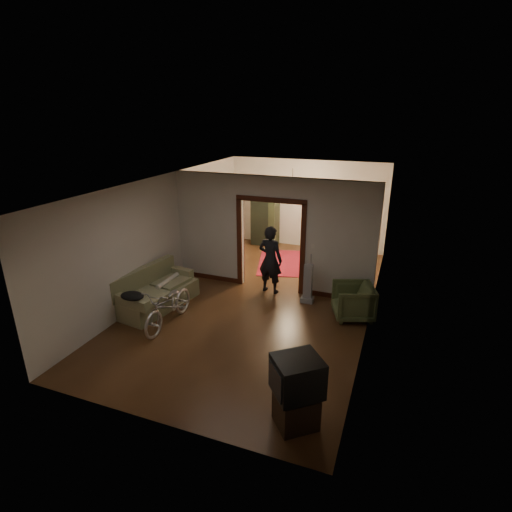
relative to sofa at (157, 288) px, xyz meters
The scene contains 24 objects.
floor 2.41m from the sofa, 29.19° to the left, with size 5.00×8.50×0.01m, color #382011.
ceiling 3.34m from the sofa, 29.19° to the left, with size 5.00×8.50×0.01m, color white.
wall_back 5.87m from the sofa, 69.05° to the left, with size 5.00×0.02×2.80m, color beige.
wall_left 1.56m from the sofa, 110.40° to the left, with size 0.02×8.50×2.80m, color beige.
wall_right 4.81m from the sofa, 14.20° to the left, with size 0.02×8.50×2.80m, color beige.
partition_wall 2.97m from the sofa, 42.64° to the left, with size 5.00×0.14×2.80m, color beige.
door_casing 2.89m from the sofa, 42.64° to the left, with size 1.74×0.20×2.32m, color #38160C.
far_window 6.14m from the sofa, 62.70° to the left, with size 0.98×0.06×1.28m, color black.
chandelier 4.61m from the sofa, 60.48° to the left, with size 0.24×0.24×0.24m, color #FFE0A5.
light_switch 3.71m from the sofa, 30.41° to the left, with size 0.08×0.01×0.12m, color silver.
sofa is the anchor object (origin of this frame).
rolled_paper 0.33m from the sofa, 71.57° to the left, with size 0.10×0.10×0.84m, color beige.
jacket 0.94m from the sofa, 86.86° to the right, with size 0.50×0.38×0.15m, color black.
bicycle 0.94m from the sofa, 41.07° to the right, with size 0.58×1.68×0.88m, color silver.
armchair 4.35m from the sofa, 14.01° to the left, with size 0.81×0.83×0.76m, color #4D5B33.
tv_stand 4.61m from the sofa, 31.72° to the right, with size 0.54×0.50×0.50m, color black.
crt_tv 4.62m from the sofa, 31.72° to the right, with size 0.63×0.57×0.54m, color black.
vacuum 3.45m from the sofa, 24.50° to the left, with size 0.29×0.23×0.94m, color gray.
person 2.73m from the sofa, 37.89° to the left, with size 0.61×0.40×1.68m, color black.
oriental_rug 4.21m from the sofa, 61.89° to the left, with size 1.63×2.14×0.02m, color maroon.
locker 5.19m from the sofa, 81.34° to the left, with size 0.84×0.47×1.68m, color #27301C.
globe 5.38m from the sofa, 81.34° to the left, with size 0.28×0.28×0.28m, color #1E5972.
desk 5.91m from the sofa, 58.68° to the left, with size 1.02×0.57×0.76m, color black.
desk_chair 5.26m from the sofa, 60.54° to the left, with size 0.42×0.42×0.95m, color black.
Camera 1 is at (2.92, -8.02, 4.22)m, focal length 28.00 mm.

